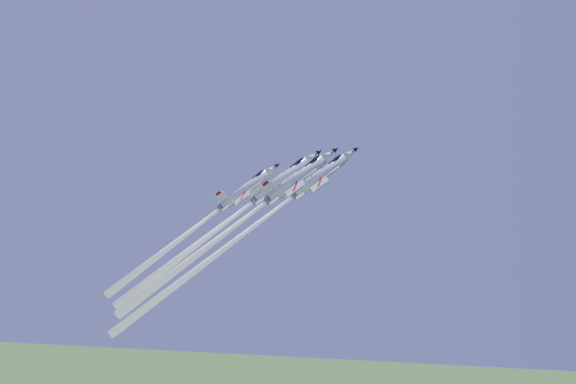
% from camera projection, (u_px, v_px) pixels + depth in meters
% --- Properties ---
extents(jet_lead, '(43.14, 21.51, 41.05)m').
position_uv_depth(jet_lead, '(239.00, 237.00, 124.23)').
color(jet_lead, silver).
extents(jet_left, '(38.87, 17.80, 36.24)m').
position_uv_depth(jet_left, '(223.00, 225.00, 131.48)').
color(jet_left, silver).
extents(jet_right, '(36.24, 16.80, 33.87)m').
position_uv_depth(jet_right, '(232.00, 228.00, 114.78)').
color(jet_right, silver).
extents(jet_slot, '(30.53, 13.72, 28.33)m').
position_uv_depth(jet_slot, '(197.00, 226.00, 122.03)').
color(jet_slot, silver).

